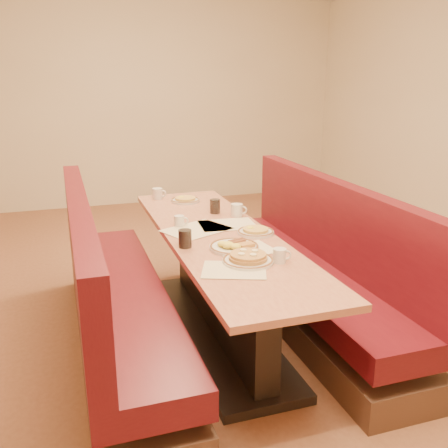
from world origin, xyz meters
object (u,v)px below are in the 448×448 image
object	(u,v)px
coffee_mug_d	(158,193)
soda_tumbler_near	(185,239)
eggs_plate	(234,246)
booth_left	(112,301)
pancake_plate	(248,259)
soda_tumbler_mid	(215,206)
coffee_mug_c	(237,210)
coffee_mug_a	(280,255)
booth_right	(313,274)
diner_table	(219,285)
coffee_mug_b	(180,221)

from	to	relation	value
coffee_mug_d	soda_tumbler_near	xyz separation A→B (m)	(-0.08, -1.29, 0.01)
eggs_plate	coffee_mug_d	bearing A→B (deg)	97.73
booth_left	pancake_plate	distance (m)	1.01
eggs_plate	soda_tumbler_mid	xyz separation A→B (m)	(0.14, 0.83, 0.04)
booth_left	coffee_mug_c	size ratio (longest dim) A/B	20.60
soda_tumbler_mid	coffee_mug_a	bearing A→B (deg)	-88.11
booth_left	coffee_mug_d	size ratio (longest dim) A/B	21.04
booth_left	soda_tumbler_near	distance (m)	0.66
booth_right	coffee_mug_a	distance (m)	0.94
coffee_mug_d	booth_left	bearing A→B (deg)	-95.64
booth_right	coffee_mug_c	size ratio (longest dim) A/B	20.60
diner_table	soda_tumbler_mid	xyz separation A→B (m)	(0.13, 0.51, 0.43)
coffee_mug_c	soda_tumbler_mid	world-z (taller)	soda_tumbler_mid
coffee_mug_c	coffee_mug_d	xyz separation A→B (m)	(-0.46, 0.73, -0.00)
coffee_mug_b	coffee_mug_c	size ratio (longest dim) A/B	0.84
booth_right	soda_tumbler_mid	size ratio (longest dim) A/B	23.06
soda_tumbler_near	eggs_plate	bearing A→B (deg)	-25.06
pancake_plate	coffee_mug_b	world-z (taller)	coffee_mug_b
booth_right	soda_tumbler_mid	bearing A→B (deg)	139.76
diner_table	coffee_mug_c	bearing A→B (deg)	54.54
diner_table	booth_right	distance (m)	0.73
coffee_mug_d	soda_tumbler_near	distance (m)	1.30
diner_table	booth_right	world-z (taller)	booth_right
coffee_mug_c	coffee_mug_d	size ratio (longest dim) A/B	1.02
eggs_plate	coffee_mug_b	bearing A→B (deg)	109.48
coffee_mug_b	soda_tumbler_mid	distance (m)	0.43
booth_right	soda_tumbler_mid	xyz separation A→B (m)	(-0.60, 0.51, 0.44)
pancake_plate	coffee_mug_c	world-z (taller)	coffee_mug_c
booth_right	soda_tumbler_mid	world-z (taller)	booth_right
diner_table	coffee_mug_d	distance (m)	1.19
coffee_mug_c	soda_tumbler_mid	bearing A→B (deg)	154.25
coffee_mug_d	soda_tumbler_near	world-z (taller)	soda_tumbler_near
booth_right	soda_tumbler_near	bearing A→B (deg)	-169.13
booth_left	booth_right	xyz separation A→B (m)	(1.46, 0.00, 0.00)
booth_left	coffee_mug_a	distance (m)	1.17
coffee_mug_d	coffee_mug_b	bearing A→B (deg)	-70.39
eggs_plate	coffee_mug_c	bearing A→B (deg)	68.73
soda_tumbler_near	soda_tumbler_mid	size ratio (longest dim) A/B	1.03
diner_table	booth_left	distance (m)	0.73
coffee_mug_c	coffee_mug_b	bearing A→B (deg)	-145.51
booth_right	coffee_mug_c	xyz separation A→B (m)	(-0.47, 0.37, 0.44)
coffee_mug_c	soda_tumbler_near	bearing A→B (deg)	-113.79
coffee_mug_c	soda_tumbler_near	world-z (taller)	soda_tumbler_near
coffee_mug_b	soda_tumbler_mid	size ratio (longest dim) A/B	0.94
pancake_plate	coffee_mug_b	xyz separation A→B (m)	(-0.20, 0.81, 0.02)
coffee_mug_d	pancake_plate	bearing A→B (deg)	-63.10
booth_right	coffee_mug_d	size ratio (longest dim) A/B	21.04
soda_tumbler_mid	booth_right	bearing A→B (deg)	-40.24
coffee_mug_b	coffee_mug_d	world-z (taller)	coffee_mug_d
diner_table	coffee_mug_c	world-z (taller)	coffee_mug_c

